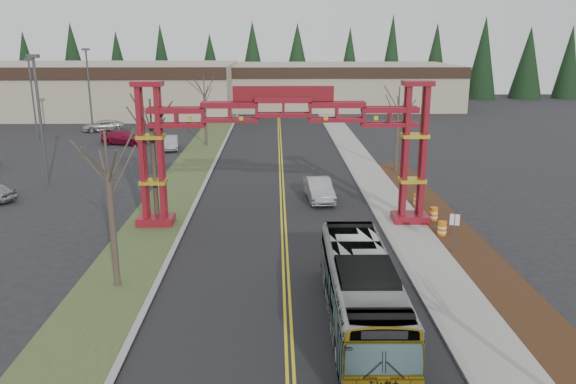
{
  "coord_description": "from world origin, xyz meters",
  "views": [
    {
      "loc": [
        -0.47,
        -15.58,
        11.4
      ],
      "look_at": [
        0.17,
        13.24,
        3.41
      ],
      "focal_mm": 35.0,
      "sensor_mm": 36.0,
      "label": 1
    }
  ],
  "objects_px": {
    "bare_tree_median_far": "(204,95)",
    "parked_car_far_a": "(171,143)",
    "bare_tree_median_mid": "(152,132)",
    "retail_building_west": "(82,89)",
    "light_pole_far": "(89,83)",
    "street_sign": "(454,225)",
    "transit_bus": "(361,292)",
    "barrel_south": "(442,229)",
    "silver_sedan": "(319,190)",
    "bare_tree_median_near": "(108,175)",
    "barrel_mid": "(434,215)",
    "bare_tree_right_far": "(399,111)",
    "retail_building_east": "(337,85)",
    "light_pole_mid": "(32,94)",
    "light_pole_near": "(39,111)",
    "parked_car_far_b": "(103,126)",
    "barrel_north": "(418,201)",
    "parked_car_mid_a": "(124,138)",
    "gateway_arch": "(283,130)"
  },
  "relations": [
    {
      "from": "retail_building_west",
      "to": "parked_car_far_a",
      "type": "xyz_separation_m",
      "value": [
        18.53,
        -29.38,
        -3.06
      ]
    },
    {
      "from": "silver_sedan",
      "to": "parked_car_far_a",
      "type": "height_order",
      "value": "silver_sedan"
    },
    {
      "from": "bare_tree_median_near",
      "to": "street_sign",
      "type": "relative_size",
      "value": 3.29
    },
    {
      "from": "parked_car_far_b",
      "to": "parked_car_far_a",
      "type": "bearing_deg",
      "value": 22.69
    },
    {
      "from": "bare_tree_median_far",
      "to": "street_sign",
      "type": "bearing_deg",
      "value": -61.79
    },
    {
      "from": "bare_tree_right_far",
      "to": "barrel_south",
      "type": "xyz_separation_m",
      "value": [
        -0.7,
        -16.54,
        -4.87
      ]
    },
    {
      "from": "light_pole_mid",
      "to": "barrel_mid",
      "type": "bearing_deg",
      "value": -38.74
    },
    {
      "from": "street_sign",
      "to": "barrel_south",
      "type": "height_order",
      "value": "street_sign"
    },
    {
      "from": "parked_car_far_a",
      "to": "bare_tree_median_near",
      "type": "height_order",
      "value": "bare_tree_median_near"
    },
    {
      "from": "bare_tree_median_mid",
      "to": "retail_building_west",
      "type": "bearing_deg",
      "value": 112.33
    },
    {
      "from": "silver_sedan",
      "to": "barrel_north",
      "type": "height_order",
      "value": "silver_sedan"
    },
    {
      "from": "retail_building_west",
      "to": "street_sign",
      "type": "relative_size",
      "value": 20.44
    },
    {
      "from": "silver_sedan",
      "to": "parked_car_far_b",
      "type": "distance_m",
      "value": 39.94
    },
    {
      "from": "parked_car_mid_a",
      "to": "barrel_north",
      "type": "distance_m",
      "value": 35.83
    },
    {
      "from": "retail_building_west",
      "to": "light_pole_far",
      "type": "xyz_separation_m",
      "value": [
        5.95,
        -15.1,
        2.04
      ]
    },
    {
      "from": "light_pole_near",
      "to": "parked_car_mid_a",
      "type": "bearing_deg",
      "value": 84.9
    },
    {
      "from": "bare_tree_right_far",
      "to": "light_pole_near",
      "type": "bearing_deg",
      "value": -172.21
    },
    {
      "from": "transit_bus",
      "to": "barrel_south",
      "type": "relative_size",
      "value": 11.48
    },
    {
      "from": "bare_tree_median_mid",
      "to": "street_sign",
      "type": "bearing_deg",
      "value": -18.23
    },
    {
      "from": "gateway_arch",
      "to": "parked_car_far_b",
      "type": "xyz_separation_m",
      "value": [
        -22.04,
        36.71,
        -5.29
      ]
    },
    {
      "from": "light_pole_near",
      "to": "barrel_south",
      "type": "xyz_separation_m",
      "value": [
        27.94,
        -12.62,
        -5.39
      ]
    },
    {
      "from": "street_sign",
      "to": "barrel_south",
      "type": "distance_m",
      "value": 2.9
    },
    {
      "from": "bare_tree_median_far",
      "to": "parked_car_far_a",
      "type": "bearing_deg",
      "value": -149.14
    },
    {
      "from": "bare_tree_median_far",
      "to": "light_pole_far",
      "type": "bearing_deg",
      "value": 142.74
    },
    {
      "from": "retail_building_east",
      "to": "light_pole_near",
      "type": "relative_size",
      "value": 3.75
    },
    {
      "from": "barrel_mid",
      "to": "transit_bus",
      "type": "bearing_deg",
      "value": -116.57
    },
    {
      "from": "parked_car_far_a",
      "to": "parked_car_mid_a",
      "type": "bearing_deg",
      "value": 142.28
    },
    {
      "from": "parked_car_far_a",
      "to": "parked_car_far_b",
      "type": "bearing_deg",
      "value": 121.47
    },
    {
      "from": "parked_car_far_a",
      "to": "bare_tree_median_near",
      "type": "bearing_deg",
      "value": -93.69
    },
    {
      "from": "bare_tree_median_mid",
      "to": "barrel_mid",
      "type": "relative_size",
      "value": 8.18
    },
    {
      "from": "retail_building_west",
      "to": "retail_building_east",
      "type": "relative_size",
      "value": 1.21
    },
    {
      "from": "retail_building_west",
      "to": "light_pole_near",
      "type": "relative_size",
      "value": 4.53
    },
    {
      "from": "bare_tree_median_far",
      "to": "street_sign",
      "type": "relative_size",
      "value": 3.31
    },
    {
      "from": "retail_building_west",
      "to": "light_pole_mid",
      "type": "xyz_separation_m",
      "value": [
        2.52,
        -23.99,
        1.51
      ]
    },
    {
      "from": "bare_tree_median_near",
      "to": "transit_bus",
      "type": "bearing_deg",
      "value": -20.41
    },
    {
      "from": "retail_building_west",
      "to": "silver_sedan",
      "type": "bearing_deg",
      "value": -56.15
    },
    {
      "from": "retail_building_east",
      "to": "bare_tree_median_near",
      "type": "relative_size",
      "value": 5.13
    },
    {
      "from": "light_pole_far",
      "to": "barrel_mid",
      "type": "xyz_separation_m",
      "value": [
        33.62,
        -38.63,
        -5.33
      ]
    },
    {
      "from": "barrel_mid",
      "to": "barrel_north",
      "type": "xyz_separation_m",
      "value": [
        -0.27,
        3.09,
        0.01
      ]
    },
    {
      "from": "bare_tree_median_near",
      "to": "bare_tree_median_far",
      "type": "height_order",
      "value": "bare_tree_median_far"
    },
    {
      "from": "street_sign",
      "to": "barrel_south",
      "type": "xyz_separation_m",
      "value": [
        0.2,
        2.66,
        -1.14
      ]
    },
    {
      "from": "retail_building_east",
      "to": "light_pole_far",
      "type": "height_order",
      "value": "light_pole_far"
    },
    {
      "from": "gateway_arch",
      "to": "light_pole_far",
      "type": "bearing_deg",
      "value": 121.75
    },
    {
      "from": "retail_building_west",
      "to": "bare_tree_median_mid",
      "type": "bearing_deg",
      "value": -67.67
    },
    {
      "from": "retail_building_east",
      "to": "light_pole_mid",
      "type": "bearing_deg",
      "value": -139.52
    },
    {
      "from": "bare_tree_median_mid",
      "to": "light_pole_mid",
      "type": "height_order",
      "value": "light_pole_mid"
    },
    {
      "from": "transit_bus",
      "to": "parked_car_far_a",
      "type": "relative_size",
      "value": 2.54
    },
    {
      "from": "retail_building_west",
      "to": "barrel_north",
      "type": "bearing_deg",
      "value": -52.18
    },
    {
      "from": "parked_car_far_a",
      "to": "bare_tree_median_mid",
      "type": "bearing_deg",
      "value": -91.42
    },
    {
      "from": "light_pole_far",
      "to": "bare_tree_median_mid",
      "type": "bearing_deg",
      "value": -67.35
    }
  ]
}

